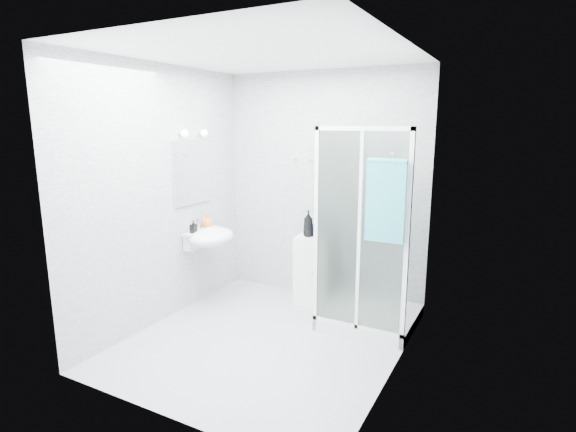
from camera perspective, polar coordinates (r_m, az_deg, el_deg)
The scene contains 12 objects.
room at distance 4.00m, azimuth -2.98°, elevation 1.27°, with size 2.40×2.60×2.60m.
shower_enclosure at distance 4.64m, azimuth 9.31°, elevation -8.34°, with size 0.90×0.95×2.00m.
wall_basin at distance 5.02m, azimuth -9.96°, elevation -2.62°, with size 0.46×0.56×0.35m.
mirror at distance 5.02m, azimuth -12.05°, elevation 5.46°, with size 0.02×0.60×0.70m, color white.
vanity_lights at distance 4.97m, azimuth -11.81°, elevation 10.26°, with size 0.10×0.40×0.08m.
wall_hooks at distance 5.18m, azimuth 1.78°, elevation 7.22°, with size 0.23×0.06×0.03m.
storage_cabinet at distance 5.15m, azimuth 2.92°, elevation -6.83°, with size 0.35×0.36×0.78m.
hand_towel at distance 3.93m, azimuth 12.29°, elevation 2.14°, with size 0.34×0.05×0.73m.
shampoo_bottle_a at distance 5.01m, azimuth 2.59°, elevation -0.95°, with size 0.11×0.11×0.30m, color black.
shampoo_bottle_b at distance 5.03m, azimuth 3.83°, elevation -1.40°, with size 0.10×0.10×0.21m, color #0D0F52.
soap_dispenser_orange at distance 5.17m, azimuth -10.20°, elevation -0.60°, with size 0.12×0.12×0.15m, color orange.
soap_dispenser_black at distance 4.94m, azimuth -11.93°, elevation -1.34°, with size 0.06×0.06×0.14m, color black.
Camera 1 is at (2.03, -3.38, 2.02)m, focal length 28.00 mm.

